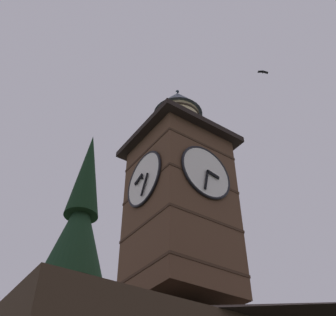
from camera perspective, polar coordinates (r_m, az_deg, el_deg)
name	(u,v)px	position (r m, az deg, el deg)	size (l,w,h in m)	color
clock_tower	(180,193)	(15.57, 1.62, -4.92)	(3.82, 3.82, 10.09)	brown
flying_bird_high	(263,72)	(23.83, 13.11, 11.63)	(0.59, 0.39, 0.11)	black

